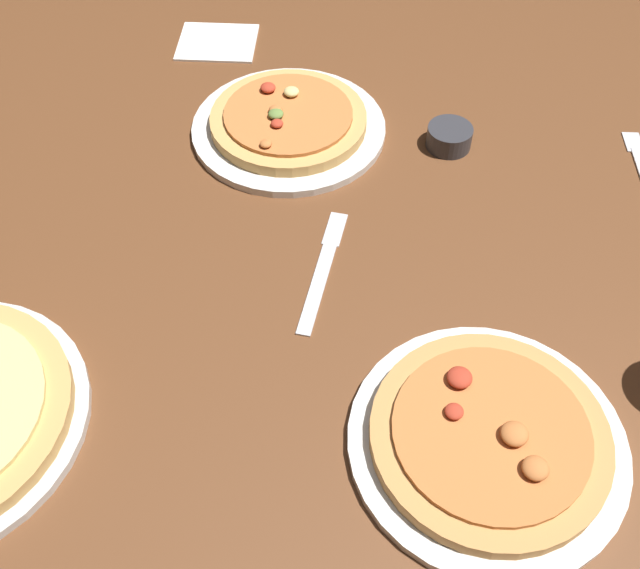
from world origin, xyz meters
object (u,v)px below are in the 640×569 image
at_px(pizza_plate_far, 288,123).
at_px(napkin_folded, 217,41).
at_px(pizza_plate_near, 489,439).
at_px(knife_right, 323,269).
at_px(ramekin_sauce, 449,137).

xyz_separation_m(pizza_plate_far, napkin_folded, (-0.23, 0.14, -0.01)).
bearing_deg(pizza_plate_near, knife_right, 154.86).
height_order(ramekin_sauce, knife_right, ramekin_sauce).
xyz_separation_m(pizza_plate_far, knife_right, (0.18, -0.21, -0.01)).
distance_m(pizza_plate_far, ramekin_sauce, 0.24).
distance_m(pizza_plate_near, ramekin_sauce, 0.49).
height_order(pizza_plate_near, pizza_plate_far, pizza_plate_near).
xyz_separation_m(pizza_plate_far, ramekin_sauce, (0.22, 0.09, 0.00)).
relative_size(pizza_plate_near, pizza_plate_far, 1.02).
bearing_deg(pizza_plate_far, ramekin_sauce, 21.80).
bearing_deg(napkin_folded, ramekin_sauce, -6.54).
bearing_deg(knife_right, ramekin_sauce, 82.25).
bearing_deg(pizza_plate_far, knife_right, -49.84).
distance_m(ramekin_sauce, knife_right, 0.31).
bearing_deg(pizza_plate_near, napkin_folded, 144.69).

